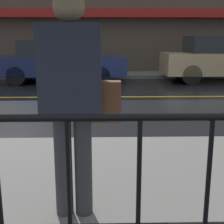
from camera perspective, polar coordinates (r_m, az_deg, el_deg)
The scene contains 7 objects.
ground_plane at distance 8.40m, azimuth 3.10°, elevation 2.77°, with size 80.00×80.00×0.00m, color black.
sidewalk_near at distance 3.11m, azimuth 11.38°, elevation -14.44°, with size 28.00×3.14×0.13m.
sidewalk_far at distance 13.24m, azimuth 1.43°, elevation 6.83°, with size 28.00×1.85×0.13m.
lane_marking at distance 8.40m, azimuth 3.10°, elevation 2.80°, with size 25.20×0.12×0.01m.
building_storefront at distance 14.28m, azimuth 1.28°, elevation 18.60°, with size 28.00×0.85×5.81m.
car_navy at distance 11.44m, azimuth -9.49°, elevation 9.18°, with size 4.58×1.85×1.51m.
car_tan at distance 12.10m, azimuth 19.40°, elevation 9.14°, with size 4.30×1.81×1.64m.
Camera 1 is at (-0.66, -8.24, 1.49)m, focal length 50.00 mm.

